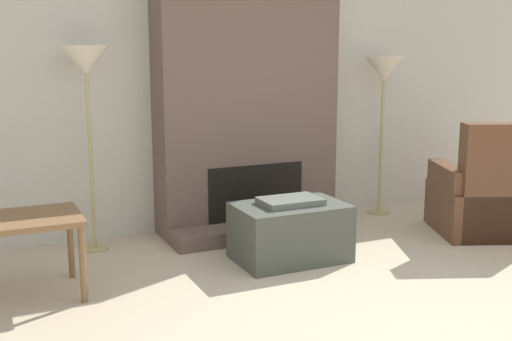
% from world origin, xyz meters
% --- Properties ---
extents(ground_plane, '(24.00, 24.00, 0.00)m').
position_xyz_m(ground_plane, '(0.00, 0.00, 0.00)').
color(ground_plane, beige).
extents(wall_back, '(8.31, 0.06, 2.60)m').
position_xyz_m(wall_back, '(0.00, 2.72, 1.30)').
color(wall_back, beige).
rests_on(wall_back, ground_plane).
extents(fireplace, '(1.68, 0.72, 2.60)m').
position_xyz_m(fireplace, '(0.00, 2.48, 1.25)').
color(fireplace, brown).
rests_on(fireplace, ground_plane).
extents(ottoman, '(0.87, 0.58, 0.51)m').
position_xyz_m(ottoman, '(-0.07, 1.49, 0.24)').
color(ottoman, '#474C42').
rests_on(ottoman, ground_plane).
extents(armchair, '(1.11, 1.07, 1.05)m').
position_xyz_m(armchair, '(1.89, 1.36, 0.32)').
color(armchair, brown).
rests_on(armchair, ground_plane).
extents(side_table, '(0.77, 0.59, 0.57)m').
position_xyz_m(side_table, '(-2.07, 1.54, 0.49)').
color(side_table, brown).
rests_on(side_table, ground_plane).
extents(floor_lamp_left, '(0.39, 0.39, 1.69)m').
position_xyz_m(floor_lamp_left, '(-1.44, 2.41, 1.51)').
color(floor_lamp_left, tan).
rests_on(floor_lamp_left, ground_plane).
extents(floor_lamp_right, '(0.39, 0.39, 1.58)m').
position_xyz_m(floor_lamp_right, '(1.44, 2.41, 1.41)').
color(floor_lamp_right, tan).
rests_on(floor_lamp_right, ground_plane).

